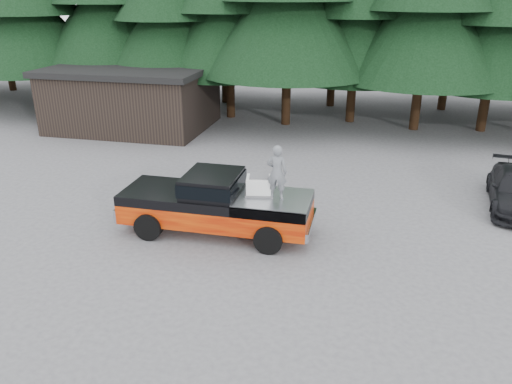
% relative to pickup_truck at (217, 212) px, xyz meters
% --- Properties ---
extents(ground, '(120.00, 120.00, 0.00)m').
position_rel_pickup_truck_xyz_m(ground, '(0.71, -0.60, -0.67)').
color(ground, '#4E4D50').
rests_on(ground, ground).
extents(pickup_truck, '(6.00, 2.04, 1.33)m').
position_rel_pickup_truck_xyz_m(pickup_truck, '(0.00, 0.00, 0.00)').
color(pickup_truck, '#D14B08').
rests_on(pickup_truck, ground).
extents(truck_cab, '(1.66, 1.90, 0.59)m').
position_rel_pickup_truck_xyz_m(truck_cab, '(-0.10, 0.00, 0.96)').
color(truck_cab, black).
rests_on(truck_cab, pickup_truck).
extents(air_compressor, '(0.86, 0.76, 0.52)m').
position_rel_pickup_truck_xyz_m(air_compressor, '(1.32, 0.16, 0.93)').
color(air_compressor, silver).
rests_on(air_compressor, pickup_truck).
extents(man_on_bed, '(0.60, 0.39, 1.63)m').
position_rel_pickup_truck_xyz_m(man_on_bed, '(1.89, -0.05, 1.48)').
color(man_on_bed, slate).
rests_on(man_on_bed, pickup_truck).
extents(utility_building, '(8.40, 6.40, 3.30)m').
position_rel_pickup_truck_xyz_m(utility_building, '(-8.29, 11.40, 1.00)').
color(utility_building, black).
rests_on(utility_building, ground).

